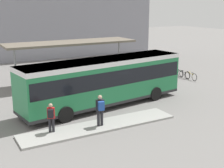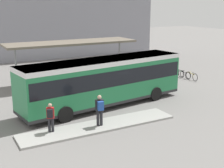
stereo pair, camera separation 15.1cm
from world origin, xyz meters
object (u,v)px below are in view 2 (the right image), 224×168
(bicycle_green, at_px, (180,73))
(bicycle_black, at_px, (184,75))
(city_bus, at_px, (104,79))
(bicycle_yellow, at_px, (192,76))
(pedestrian_companion, at_px, (50,116))
(potted_planter_near_shelter, at_px, (47,86))
(pedestrian_waiting, at_px, (100,108))

(bicycle_green, bearing_deg, bicycle_black, -3.40)
(city_bus, bearing_deg, bicycle_green, 15.65)
(bicycle_yellow, bearing_deg, pedestrian_companion, 114.56)
(pedestrian_companion, xyz_separation_m, bicycle_yellow, (15.38, 5.84, -0.69))
(bicycle_green, bearing_deg, potted_planter_near_shelter, -82.69)
(bicycle_green, bearing_deg, city_bus, -60.23)
(bicycle_green, height_order, potted_planter_near_shelter, potted_planter_near_shelter)
(pedestrian_companion, relative_size, bicycle_black, 0.98)
(city_bus, distance_m, bicycle_yellow, 11.06)
(bicycle_yellow, relative_size, bicycle_black, 1.00)
(city_bus, distance_m, potted_planter_near_shelter, 5.30)
(pedestrian_waiting, bearing_deg, bicycle_black, -51.31)
(bicycle_black, relative_size, potted_planter_near_shelter, 1.15)
(bicycle_black, xyz_separation_m, potted_planter_near_shelter, (-13.21, 0.67, 0.38))
(bicycle_black, bearing_deg, bicycle_yellow, 8.06)
(bicycle_yellow, xyz_separation_m, bicycle_black, (-0.14, 0.85, -0.00))
(city_bus, xyz_separation_m, pedestrian_companion, (-4.81, -2.99, -0.86))
(city_bus, xyz_separation_m, potted_planter_near_shelter, (-2.78, 4.36, -1.17))
(potted_planter_near_shelter, bearing_deg, bicycle_yellow, -6.49)
(pedestrian_companion, bearing_deg, pedestrian_waiting, -76.15)
(bicycle_green, bearing_deg, pedestrian_companion, -57.38)
(bicycle_yellow, distance_m, bicycle_black, 0.86)
(bicycle_black, relative_size, bicycle_green, 1.09)
(pedestrian_companion, distance_m, bicycle_yellow, 16.47)
(pedestrian_companion, height_order, bicycle_green, pedestrian_companion)
(city_bus, relative_size, pedestrian_companion, 7.52)
(pedestrian_waiting, distance_m, potted_planter_near_shelter, 7.86)
(bicycle_yellow, distance_m, bicycle_green, 1.70)
(city_bus, bearing_deg, pedestrian_waiting, -128.54)
(city_bus, relative_size, bicycle_green, 7.96)
(bicycle_yellow, bearing_deg, pedestrian_waiting, 120.27)
(pedestrian_waiting, relative_size, pedestrian_companion, 1.12)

